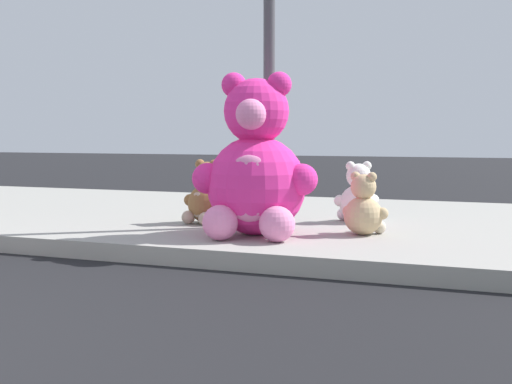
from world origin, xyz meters
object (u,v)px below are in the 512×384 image
Objects in this scene: plush_brown at (206,198)px; plush_white at (358,198)px; plush_pink_large at (255,171)px; sign_pole at (269,47)px; plush_tan at (364,210)px.

plush_white is (1.39, 0.63, -0.01)m from plush_brown.
plush_pink_large is 2.23× the size of plush_brown.
sign_pole is at bearing 97.99° from plush_pink_large.
plush_brown is at bearing -176.74° from sign_pole.
plush_tan is (0.88, 0.37, -0.34)m from plush_pink_large.
plush_pink_large is at bearing -157.30° from plush_tan.
plush_white is at bearing 105.24° from plush_tan.
plush_pink_large is at bearing -37.15° from plush_brown.
plush_white is at bearing 24.43° from plush_brown.
plush_brown is at bearing 142.85° from plush_pink_large.
plush_white is (0.74, 0.59, -1.45)m from sign_pole.
plush_white is at bearing 38.76° from sign_pole.
plush_tan is (1.61, -0.19, -0.03)m from plush_brown.
sign_pole reaches higher than plush_brown.
plush_brown is 1.52m from plush_white.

